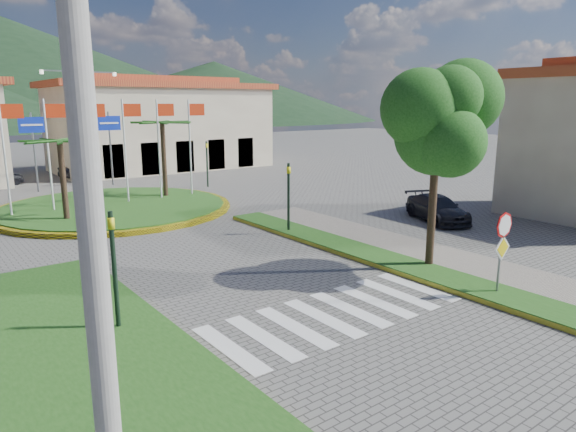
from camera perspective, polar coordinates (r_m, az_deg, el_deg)
ground at (r=12.36m, az=18.18°, el=-16.18°), size 160.00×160.00×0.00m
sidewalk_right at (r=18.05m, az=23.95°, el=-7.14°), size 4.00×28.00×0.15m
verge_right at (r=17.04m, az=21.97°, el=-8.05°), size 1.60×28.00×0.18m
median_left at (r=13.49m, az=-22.89°, el=-13.61°), size 5.00×14.00×0.18m
crosswalk at (r=14.70m, az=5.09°, el=-10.78°), size 8.00×3.00×0.01m
roundabout_island at (r=29.93m, az=-18.73°, el=0.97°), size 12.70×12.70×6.00m
stop_sign at (r=16.62m, az=22.73°, el=-2.48°), size 0.80×0.11×2.65m
deciduous_tree at (r=18.30m, az=16.29°, el=10.03°), size 3.60×3.60×6.80m
utility_pole at (r=6.30m, az=-21.10°, el=-0.27°), size 0.32×0.32×9.00m
traffic_light_left at (r=13.61m, az=-18.80°, el=-4.68°), size 0.15×0.18×3.20m
traffic_light_right at (r=22.87m, az=0.06°, el=2.76°), size 0.15×0.18×3.20m
traffic_light_far at (r=36.46m, az=-8.99°, el=6.24°), size 0.18×0.15×3.20m
direction_sign_west at (r=37.66m, az=-26.47°, el=7.72°), size 1.60×0.14×5.20m
direction_sign_east at (r=38.92m, az=-19.19°, el=8.44°), size 1.60×0.14×5.20m
street_lamp_centre at (r=37.37m, az=-21.76°, el=9.60°), size 4.80×0.16×8.00m
building_right at (r=47.97m, az=-13.88°, el=9.84°), size 19.08×9.54×8.05m
hill_far_east at (r=161.68m, az=-8.15°, el=13.47°), size 120.00×120.00×18.00m
car_dark_b at (r=43.75m, az=-21.54°, el=4.85°), size 4.24×2.57×1.32m
car_side_right at (r=26.73m, az=16.25°, el=0.81°), size 3.35×4.69×1.26m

